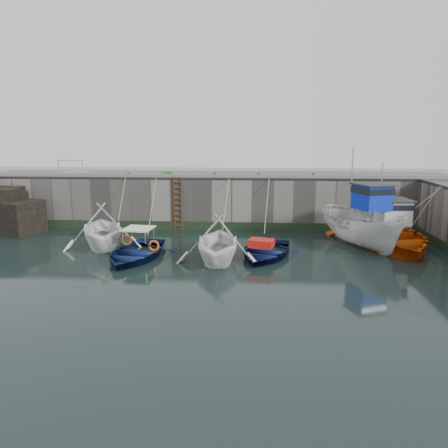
# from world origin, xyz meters

# --- Properties ---
(ground) EXTENTS (120.00, 120.00, 0.00)m
(ground) POSITION_xyz_m (0.00, 0.00, 0.00)
(ground) COLOR black
(ground) RESTS_ON ground
(quay_back) EXTENTS (30.00, 5.00, 3.00)m
(quay_back) POSITION_xyz_m (0.00, 12.50, 1.50)
(quay_back) COLOR slate
(quay_back) RESTS_ON ground
(road_back) EXTENTS (30.00, 5.00, 0.16)m
(road_back) POSITION_xyz_m (0.00, 12.50, 3.08)
(road_back) COLOR black
(road_back) RESTS_ON quay_back
(kerb_back) EXTENTS (30.00, 0.30, 0.20)m
(kerb_back) POSITION_xyz_m (0.00, 10.15, 3.26)
(kerb_back) COLOR slate
(kerb_back) RESTS_ON road_back
(algae_back) EXTENTS (30.00, 0.08, 0.50)m
(algae_back) POSITION_xyz_m (0.00, 9.96, 0.25)
(algae_back) COLOR black
(algae_back) RESTS_ON ground
(ladder) EXTENTS (0.51, 0.08, 3.20)m
(ladder) POSITION_xyz_m (-2.00, 9.91, 1.59)
(ladder) COLOR #3F1E0F
(ladder) RESTS_ON ground
(boat_near_white) EXTENTS (5.66, 6.04, 2.56)m
(boat_near_white) POSITION_xyz_m (-5.20, 5.62, 0.00)
(boat_near_white) COLOR white
(boat_near_white) RESTS_ON ground
(boat_near_white_rope) EXTENTS (0.04, 3.21, 3.10)m
(boat_near_white_rope) POSITION_xyz_m (-5.20, 9.06, 0.00)
(boat_near_white_rope) COLOR tan
(boat_near_white_rope) RESTS_ON ground
(boat_near_blue) EXTENTS (3.96, 5.18, 1.00)m
(boat_near_blue) POSITION_xyz_m (-3.00, 3.78, 0.00)
(boat_near_blue) COLOR #0A1741
(boat_near_blue) RESTS_ON ground
(boat_near_blue_rope) EXTENTS (0.04, 4.54, 3.10)m
(boat_near_blue_rope) POSITION_xyz_m (-3.00, 8.14, 0.00)
(boat_near_blue_rope) COLOR tan
(boat_near_blue_rope) RESTS_ON ground
(boat_near_blacktrim) EXTENTS (4.16, 4.78, 2.45)m
(boat_near_blacktrim) POSITION_xyz_m (0.91, 3.46, 0.00)
(boat_near_blacktrim) COLOR white
(boat_near_blacktrim) RESTS_ON ground
(boat_near_blacktrim_rope) EXTENTS (0.04, 4.80, 3.10)m
(boat_near_blacktrim_rope) POSITION_xyz_m (0.91, 7.98, 0.00)
(boat_near_blacktrim_rope) COLOR tan
(boat_near_blacktrim_rope) RESTS_ON ground
(boat_near_navy) EXTENTS (4.37, 5.24, 0.93)m
(boat_near_navy) POSITION_xyz_m (3.11, 4.46, 0.00)
(boat_near_navy) COLOR #090E3E
(boat_near_navy) RESTS_ON ground
(boat_near_navy_rope) EXTENTS (0.04, 4.00, 3.10)m
(boat_near_navy_rope) POSITION_xyz_m (3.11, 8.48, 0.00)
(boat_near_navy_rope) COLOR tan
(boat_near_navy_rope) RESTS_ON ground
(boat_far_white) EXTENTS (4.42, 6.56, 5.37)m
(boat_far_white) POSITION_xyz_m (8.15, 6.61, 1.01)
(boat_far_white) COLOR silver
(boat_far_white) RESTS_ON ground
(boat_far_orange) EXTENTS (6.02, 7.98, 4.56)m
(boat_far_orange) POSITION_xyz_m (9.50, 7.07, 0.51)
(boat_far_orange) COLOR #F0520C
(boat_far_orange) RESTS_ON ground
(fish_crate) EXTENTS (0.70, 0.52, 0.31)m
(fish_crate) POSITION_xyz_m (-2.72, 10.50, 3.32)
(fish_crate) COLOR #1A9324
(fish_crate) RESTS_ON road_back
(railing) EXTENTS (1.60, 1.05, 1.00)m
(railing) POSITION_xyz_m (-8.75, 11.25, 3.36)
(railing) COLOR #A5A8AD
(railing) RESTS_ON road_back
(bollard_a) EXTENTS (0.18, 0.18, 0.28)m
(bollard_a) POSITION_xyz_m (-5.00, 10.25, 3.30)
(bollard_a) COLOR #3F1E0F
(bollard_a) RESTS_ON road_back
(bollard_b) EXTENTS (0.18, 0.18, 0.28)m
(bollard_b) POSITION_xyz_m (-2.50, 10.25, 3.30)
(bollard_b) COLOR #3F1E0F
(bollard_b) RESTS_ON road_back
(bollard_c) EXTENTS (0.18, 0.18, 0.28)m
(bollard_c) POSITION_xyz_m (0.20, 10.25, 3.30)
(bollard_c) COLOR #3F1E0F
(bollard_c) RESTS_ON road_back
(bollard_d) EXTENTS (0.18, 0.18, 0.28)m
(bollard_d) POSITION_xyz_m (2.80, 10.25, 3.30)
(bollard_d) COLOR #3F1E0F
(bollard_d) RESTS_ON road_back
(bollard_e) EXTENTS (0.18, 0.18, 0.28)m
(bollard_e) POSITION_xyz_m (6.00, 10.25, 3.30)
(bollard_e) COLOR #3F1E0F
(bollard_e) RESTS_ON road_back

